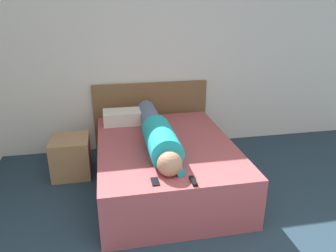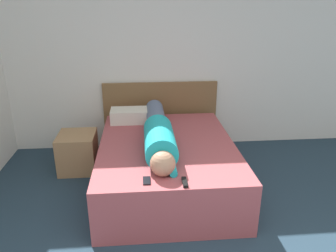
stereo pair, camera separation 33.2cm
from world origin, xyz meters
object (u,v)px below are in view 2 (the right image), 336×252
at_px(nightstand, 78,152).
at_px(person_lying, 159,134).
at_px(bed, 167,164).
at_px(pillow_near_headboard, 133,115).
at_px(cell_phone, 147,181).
at_px(tv_remote, 185,182).

bearing_deg(nightstand, person_lying, -28.94).
height_order(bed, person_lying, person_lying).
relative_size(nightstand, person_lying, 0.28).
xyz_separation_m(pillow_near_headboard, cell_phone, (0.13, -1.49, -0.08)).
relative_size(tv_remote, cell_phone, 1.15).
height_order(person_lying, tv_remote, person_lying).
bearing_deg(person_lying, pillow_near_headboard, 110.12).
bearing_deg(pillow_near_headboard, nightstand, -161.99).
height_order(nightstand, cell_phone, cell_phone).
height_order(nightstand, person_lying, person_lying).
bearing_deg(bed, cell_phone, -106.74).
relative_size(bed, person_lying, 1.11).
height_order(pillow_near_headboard, tv_remote, pillow_near_headboard).
height_order(bed, cell_phone, cell_phone).
xyz_separation_m(nightstand, cell_phone, (0.82, -1.27, 0.30)).
relative_size(nightstand, pillow_near_headboard, 0.84).
bearing_deg(bed, tv_remote, -84.60).
xyz_separation_m(nightstand, person_lying, (0.97, -0.53, 0.43)).
relative_size(nightstand, tv_remote, 3.15).
bearing_deg(bed, pillow_near_headboard, 117.75).
bearing_deg(cell_phone, tv_remote, -11.11).
distance_m(pillow_near_headboard, cell_phone, 1.50).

